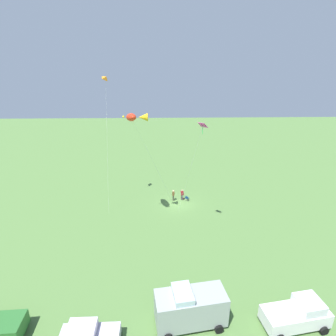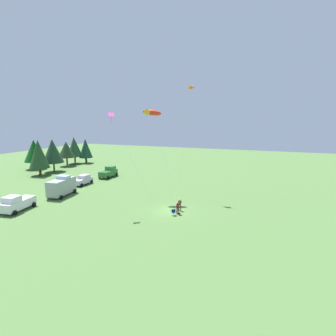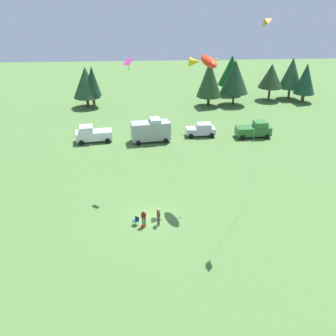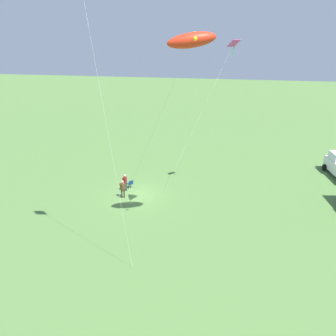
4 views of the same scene
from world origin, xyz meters
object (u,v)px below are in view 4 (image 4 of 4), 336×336
at_px(person_kite_flyer, 123,188).
at_px(kite_diamond_rainbow, 230,51).
at_px(folding_chair, 130,183).
at_px(person_spectator, 125,181).
at_px(backpack_on_grass, 124,189).
at_px(kite_large_fish, 192,40).

relative_size(person_kite_flyer, kite_diamond_rainbow, 0.13).
bearing_deg(folding_chair, person_spectator, 109.03).
height_order(folding_chair, kite_diamond_rainbow, kite_diamond_rainbow).
xyz_separation_m(person_spectator, backpack_on_grass, (-0.09, -0.23, -0.91)).
bearing_deg(folding_chair, kite_large_fish, 174.16).
relative_size(folding_chair, backpack_on_grass, 2.56).
xyz_separation_m(folding_chair, kite_large_fish, (6.93, 6.38, 13.35)).
bearing_deg(folding_chair, backpack_on_grass, 91.39).
bearing_deg(kite_large_fish, backpack_on_grass, -132.32).
relative_size(folding_chair, person_spectator, 0.47).
xyz_separation_m(folding_chair, backpack_on_grass, (0.63, -0.54, -0.38)).
relative_size(person_kite_flyer, person_spectator, 1.00).
relative_size(person_kite_flyer, backpack_on_grass, 5.44).
height_order(person_spectator, kite_large_fish, kite_large_fish).
relative_size(backpack_on_grass, kite_large_fish, 0.02).
distance_m(person_kite_flyer, folding_chair, 2.17).
relative_size(person_kite_flyer, folding_chair, 2.12).
bearing_deg(kite_diamond_rainbow, folding_chair, -87.81).
bearing_deg(person_kite_flyer, kite_diamond_rainbow, -95.95).
distance_m(person_spectator, backpack_on_grass, 0.94).
height_order(person_kite_flyer, folding_chair, person_kite_flyer).
xyz_separation_m(folding_chair, kite_diamond_rainbow, (-0.34, 8.77, 12.33)).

